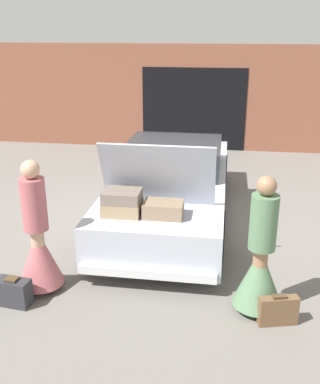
{
  "coord_description": "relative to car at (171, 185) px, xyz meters",
  "views": [
    {
      "loc": [
        0.91,
        -7.4,
        3.25
      ],
      "look_at": [
        0.0,
        -1.35,
        0.97
      ],
      "focal_mm": 42.0,
      "sensor_mm": 36.0,
      "label": 1
    }
  ],
  "objects": [
    {
      "name": "suitcase_beside_right_person",
      "position": [
        1.61,
        -2.91,
        -0.42
      ],
      "size": [
        0.47,
        0.23,
        0.38
      ],
      "color": "brown",
      "rests_on": "ground_plane"
    },
    {
      "name": "person_right",
      "position": [
        1.38,
        -2.65,
        0.02
      ],
      "size": [
        0.6,
        0.6,
        1.71
      ],
      "rotation": [
        0.0,
        0.0,
        1.78
      ],
      "color": "#997051",
      "rests_on": "ground_plane"
    },
    {
      "name": "car",
      "position": [
        0.0,
        0.0,
        0.0
      ],
      "size": [
        1.92,
        4.98,
        1.77
      ],
      "color": "#B2B7C6",
      "rests_on": "ground_plane"
    },
    {
      "name": "person_left",
      "position": [
        -1.38,
        -2.59,
        0.04
      ],
      "size": [
        0.59,
        0.59,
        1.75
      ],
      "rotation": [
        0.0,
        0.0,
        -1.82
      ],
      "color": "tan",
      "rests_on": "ground_plane"
    },
    {
      "name": "garage_wall_back",
      "position": [
        0.0,
        4.86,
        0.8
      ],
      "size": [
        12.0,
        0.14,
        2.8
      ],
      "color": "brown",
      "rests_on": "ground_plane"
    },
    {
      "name": "ground_plane",
      "position": [
        0.0,
        -0.01,
        -0.59
      ],
      "size": [
        40.0,
        40.0,
        0.0
      ],
      "primitive_type": "plane",
      "color": "slate"
    },
    {
      "name": "suitcase_beside_left_person",
      "position": [
        -1.57,
        -2.99,
        -0.42
      ],
      "size": [
        0.45,
        0.26,
        0.37
      ],
      "color": "#2D2D33",
      "rests_on": "ground_plane"
    }
  ]
}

